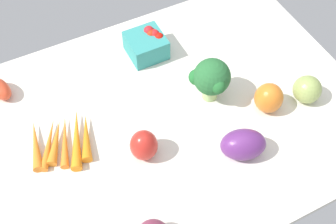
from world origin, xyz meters
TOP-DOWN VIEW (x-y plane):
  - tablecloth at (0.00, 0.00)cm, footprint 104.00×76.00cm
  - berry_basket at (4.83, 23.00)cm, footprint 10.30×10.30cm
  - carrot_bunch at (-26.86, 4.33)cm, footprint 17.95×18.56cm
  - eggplant at (11.17, -17.80)cm, footprint 13.05×11.04cm
  - bell_pepper_red at (-10.23, -7.55)cm, footprint 9.47×9.47cm
  - heirloom_tomato_green at (35.36, -11.03)cm, footprint 7.49×7.49cm
  - broccoli_head at (12.83, 0.92)cm, footprint 10.13×10.61cm
  - bell_pepper_orange at (24.49, -9.04)cm, footprint 10.51×10.51cm

SIDE VIEW (x-z plane):
  - tablecloth at x=0.00cm, z-range 0.00..2.00cm
  - carrot_bunch at x=-26.86cm, z-range 1.87..4.64cm
  - berry_basket at x=4.83cm, z-range 1.74..9.33cm
  - heirloom_tomato_green at x=35.36cm, z-range 2.00..9.49cm
  - eggplant at x=11.17cm, z-range 2.00..9.67cm
  - bell_pepper_orange at x=24.49cm, z-range 2.00..10.31cm
  - bell_pepper_red at x=-10.23cm, z-range 2.00..10.53cm
  - broccoli_head at x=12.83cm, z-range 3.25..16.26cm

